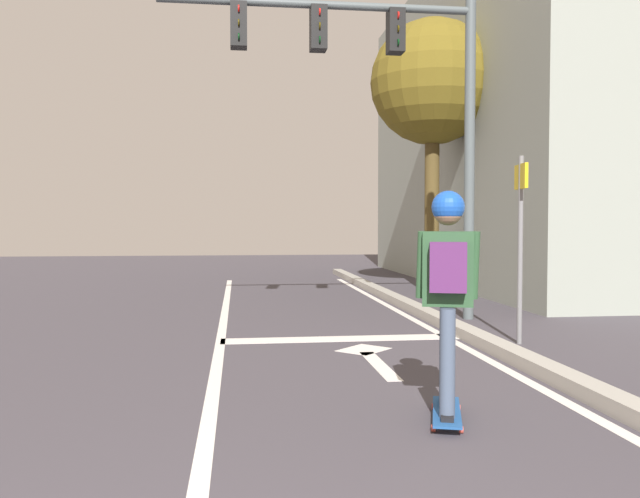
{
  "coord_description": "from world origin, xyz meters",
  "views": [
    {
      "loc": [
        0.3,
        -1.07,
        1.46
      ],
      "look_at": [
        1.22,
        6.17,
        1.18
      ],
      "focal_mm": 36.51,
      "sensor_mm": 36.0,
      "label": 1
    }
  ],
  "objects_px": {
    "street_sign_post": "(521,222)",
    "roadside_tree": "(433,84)",
    "skateboard": "(447,412)",
    "skater": "(448,273)",
    "traffic_signal_mast": "(379,75)"
  },
  "relations": [
    {
      "from": "skateboard",
      "to": "skater",
      "type": "relative_size",
      "value": 0.51
    },
    {
      "from": "skater",
      "to": "street_sign_post",
      "type": "height_order",
      "value": "street_sign_post"
    },
    {
      "from": "skateboard",
      "to": "traffic_signal_mast",
      "type": "bearing_deg",
      "value": 83.47
    },
    {
      "from": "skateboard",
      "to": "roadside_tree",
      "type": "height_order",
      "value": "roadside_tree"
    },
    {
      "from": "skateboard",
      "to": "roadside_tree",
      "type": "bearing_deg",
      "value": 73.77
    },
    {
      "from": "street_sign_post",
      "to": "roadside_tree",
      "type": "bearing_deg",
      "value": 83.24
    },
    {
      "from": "street_sign_post",
      "to": "roadside_tree",
      "type": "xyz_separation_m",
      "value": [
        0.71,
        5.97,
        2.94
      ]
    },
    {
      "from": "skater",
      "to": "roadside_tree",
      "type": "height_order",
      "value": "roadside_tree"
    },
    {
      "from": "skateboard",
      "to": "traffic_signal_mast",
      "type": "distance_m",
      "value": 6.21
    },
    {
      "from": "skateboard",
      "to": "traffic_signal_mast",
      "type": "relative_size",
      "value": 0.17
    },
    {
      "from": "roadside_tree",
      "to": "skater",
      "type": "bearing_deg",
      "value": -106.23
    },
    {
      "from": "traffic_signal_mast",
      "to": "street_sign_post",
      "type": "distance_m",
      "value": 3.31
    },
    {
      "from": "skateboard",
      "to": "roadside_tree",
      "type": "relative_size",
      "value": 0.14
    },
    {
      "from": "skater",
      "to": "traffic_signal_mast",
      "type": "xyz_separation_m",
      "value": [
        0.58,
        5.03,
        2.59
      ]
    },
    {
      "from": "skater",
      "to": "roadside_tree",
      "type": "xyz_separation_m",
      "value": [
        2.59,
        8.9,
        3.33
      ]
    }
  ]
}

